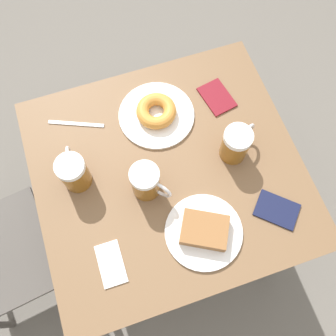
{
  "coord_description": "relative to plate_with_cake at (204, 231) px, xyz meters",
  "views": [
    {
      "loc": [
        -0.41,
        0.14,
        1.84
      ],
      "look_at": [
        0.0,
        0.0,
        0.76
      ],
      "focal_mm": 40.0,
      "sensor_mm": 36.0,
      "label": 1
    }
  ],
  "objects": [
    {
      "name": "plate_with_cake",
      "position": [
        0.0,
        0.0,
        0.0
      ],
      "size": [
        0.23,
        0.23,
        0.05
      ],
      "color": "white",
      "rests_on": "table"
    },
    {
      "name": "beer_mug_right",
      "position": [
        0.18,
        0.12,
        0.05
      ],
      "size": [
        0.11,
        0.11,
        0.13
      ],
      "color": "#8C5619",
      "rests_on": "table"
    },
    {
      "name": "passport_near_edge",
      "position": [
        0.42,
        -0.21,
        -0.01
      ],
      "size": [
        0.14,
        0.11,
        0.01
      ],
      "rotation": [
        0.0,
        0.0,
        4.9
      ],
      "color": "maroon",
      "rests_on": "table"
    },
    {
      "name": "table",
      "position": [
        0.22,
        0.04,
        -0.09
      ],
      "size": [
        0.79,
        0.84,
        0.74
      ],
      "color": "brown",
      "rests_on": "ground_plane"
    },
    {
      "name": "ground_plane",
      "position": [
        0.22,
        0.04,
        -0.76
      ],
      "size": [
        8.0,
        8.0,
        0.0
      ],
      "primitive_type": "plane",
      "color": "#666059"
    },
    {
      "name": "fork",
      "position": [
        0.48,
        0.27,
        -0.02
      ],
      "size": [
        0.08,
        0.18,
        0.0
      ],
      "rotation": [
        0.0,
        0.0,
        5.88
      ],
      "color": "silver",
      "rests_on": "table"
    },
    {
      "name": "napkin_folded",
      "position": [
        -0.0,
        0.29,
        -0.02
      ],
      "size": [
        0.13,
        0.07,
        0.0
      ],
      "rotation": [
        0.0,
        0.0,
        6.27
      ],
      "color": "white",
      "rests_on": "table"
    },
    {
      "name": "beer_mug_center",
      "position": [
        0.21,
        -0.18,
        0.05
      ],
      "size": [
        0.09,
        0.12,
        0.13
      ],
      "color": "#8C5619",
      "rests_on": "table"
    },
    {
      "name": "beer_mug_left",
      "position": [
        0.28,
        0.31,
        0.05
      ],
      "size": [
        0.13,
        0.09,
        0.13
      ],
      "color": "#8C5619",
      "rests_on": "table"
    },
    {
      "name": "passport_far_edge",
      "position": [
        -0.01,
        -0.23,
        -0.01
      ],
      "size": [
        0.15,
        0.15,
        0.01
      ],
      "rotation": [
        0.0,
        0.0,
        2.4
      ],
      "color": "#141938",
      "rests_on": "table"
    },
    {
      "name": "plate_with_donut",
      "position": [
        0.42,
        0.01,
        0.0
      ],
      "size": [
        0.25,
        0.25,
        0.05
      ],
      "color": "white",
      "rests_on": "table"
    }
  ]
}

